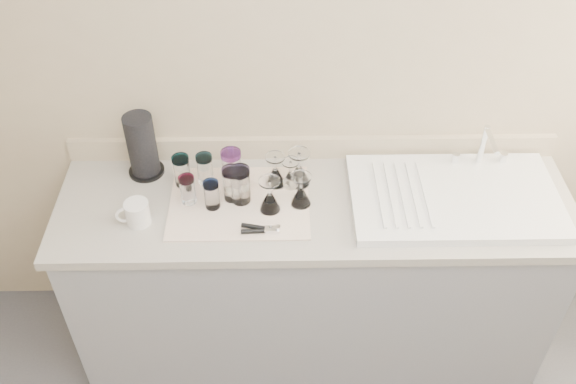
{
  "coord_description": "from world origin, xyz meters",
  "views": [
    {
      "loc": [
        -0.14,
        -0.65,
        2.64
      ],
      "look_at": [
        -0.11,
        1.15,
        1.0
      ],
      "focal_mm": 40.0,
      "sensor_mm": 36.0,
      "label": 1
    }
  ],
  "objects_px": {
    "tumbler_purple": "(232,168)",
    "goblet_front_right": "(301,194)",
    "tumbler_cyan": "(205,169)",
    "goblet_front_left": "(270,199)",
    "tumbler_magenta": "(188,189)",
    "paper_towel_roll": "(142,146)",
    "goblet_back_left": "(275,174)",
    "sink_unit": "(455,196)",
    "tumbler_lavender": "(240,185)",
    "can_opener": "(261,229)",
    "white_mug": "(137,213)",
    "tumbler_blue": "(212,194)",
    "tumbler_teal": "(182,171)",
    "goblet_back_right": "(299,173)",
    "goblet_extra": "(290,177)",
    "tumbler_extra": "(232,184)"
  },
  "relations": [
    {
      "from": "tumbler_cyan",
      "to": "goblet_front_right",
      "type": "bearing_deg",
      "value": -19.57
    },
    {
      "from": "sink_unit",
      "to": "goblet_front_left",
      "type": "bearing_deg",
      "value": -176.26
    },
    {
      "from": "white_mug",
      "to": "sink_unit",
      "type": "bearing_deg",
      "value": 4.87
    },
    {
      "from": "tumbler_teal",
      "to": "paper_towel_roll",
      "type": "relative_size",
      "value": 0.5
    },
    {
      "from": "tumbler_cyan",
      "to": "tumbler_magenta",
      "type": "distance_m",
      "value": 0.13
    },
    {
      "from": "sink_unit",
      "to": "tumbler_lavender",
      "type": "height_order",
      "value": "sink_unit"
    },
    {
      "from": "tumbler_teal",
      "to": "can_opener",
      "type": "xyz_separation_m",
      "value": [
        0.32,
        -0.27,
        -0.06
      ]
    },
    {
      "from": "goblet_extra",
      "to": "paper_towel_roll",
      "type": "xyz_separation_m",
      "value": [
        -0.6,
        0.1,
        0.09
      ]
    },
    {
      "from": "goblet_back_right",
      "to": "white_mug",
      "type": "relative_size",
      "value": 1.12
    },
    {
      "from": "tumbler_lavender",
      "to": "tumbler_extra",
      "type": "bearing_deg",
      "value": 156.67
    },
    {
      "from": "tumbler_lavender",
      "to": "can_opener",
      "type": "bearing_deg",
      "value": -65.41
    },
    {
      "from": "tumbler_purple",
      "to": "goblet_back_right",
      "type": "height_order",
      "value": "tumbler_purple"
    },
    {
      "from": "tumbler_cyan",
      "to": "paper_towel_roll",
      "type": "height_order",
      "value": "paper_towel_roll"
    },
    {
      "from": "tumbler_magenta",
      "to": "can_opener",
      "type": "height_order",
      "value": "tumbler_magenta"
    },
    {
      "from": "tumbler_lavender",
      "to": "goblet_front_left",
      "type": "xyz_separation_m",
      "value": [
        0.11,
        -0.05,
        -0.03
      ]
    },
    {
      "from": "white_mug",
      "to": "goblet_extra",
      "type": "bearing_deg",
      "value": 18.68
    },
    {
      "from": "goblet_front_right",
      "to": "can_opener",
      "type": "xyz_separation_m",
      "value": [
        -0.16,
        -0.15,
        -0.04
      ]
    },
    {
      "from": "tumbler_purple",
      "to": "goblet_front_right",
      "type": "relative_size",
      "value": 1.15
    },
    {
      "from": "tumbler_blue",
      "to": "tumbler_teal",
      "type": "bearing_deg",
      "value": 133.51
    },
    {
      "from": "tumbler_magenta",
      "to": "goblet_front_right",
      "type": "xyz_separation_m",
      "value": [
        0.44,
        -0.02,
        -0.01
      ]
    },
    {
      "from": "tumbler_lavender",
      "to": "goblet_front_right",
      "type": "relative_size",
      "value": 1.12
    },
    {
      "from": "tumbler_teal",
      "to": "tumbler_extra",
      "type": "height_order",
      "value": "tumbler_extra"
    },
    {
      "from": "tumbler_teal",
      "to": "tumbler_extra",
      "type": "xyz_separation_m",
      "value": [
        0.2,
        -0.09,
        0.0
      ]
    },
    {
      "from": "goblet_extra",
      "to": "paper_towel_roll",
      "type": "distance_m",
      "value": 0.61
    },
    {
      "from": "paper_towel_roll",
      "to": "tumbler_cyan",
      "type": "bearing_deg",
      "value": -16.21
    },
    {
      "from": "tumbler_lavender",
      "to": "goblet_front_left",
      "type": "bearing_deg",
      "value": -24.7
    },
    {
      "from": "can_opener",
      "to": "paper_towel_roll",
      "type": "relative_size",
      "value": 0.53
    },
    {
      "from": "paper_towel_roll",
      "to": "tumbler_blue",
      "type": "bearing_deg",
      "value": -37.13
    },
    {
      "from": "tumbler_blue",
      "to": "white_mug",
      "type": "xyz_separation_m",
      "value": [
        -0.28,
        -0.08,
        -0.02
      ]
    },
    {
      "from": "tumbler_magenta",
      "to": "paper_towel_roll",
      "type": "relative_size",
      "value": 0.44
    },
    {
      "from": "tumbler_cyan",
      "to": "goblet_front_left",
      "type": "xyz_separation_m",
      "value": [
        0.26,
        -0.17,
        -0.02
      ]
    },
    {
      "from": "sink_unit",
      "to": "tumbler_lavender",
      "type": "xyz_separation_m",
      "value": [
        -0.85,
        0.0,
        0.07
      ]
    },
    {
      "from": "goblet_front_left",
      "to": "goblet_extra",
      "type": "bearing_deg",
      "value": 59.8
    },
    {
      "from": "goblet_front_right",
      "to": "goblet_extra",
      "type": "distance_m",
      "value": 0.12
    },
    {
      "from": "tumbler_extra",
      "to": "goblet_front_left",
      "type": "bearing_deg",
      "value": -24.39
    },
    {
      "from": "tumbler_extra",
      "to": "paper_towel_roll",
      "type": "xyz_separation_m",
      "value": [
        -0.37,
        0.17,
        0.05
      ]
    },
    {
      "from": "tumbler_lavender",
      "to": "can_opener",
      "type": "relative_size",
      "value": 1.07
    },
    {
      "from": "tumbler_magenta",
      "to": "goblet_back_right",
      "type": "relative_size",
      "value": 0.78
    },
    {
      "from": "tumbler_purple",
      "to": "goblet_back_left",
      "type": "xyz_separation_m",
      "value": [
        0.17,
        -0.0,
        -0.03
      ]
    },
    {
      "from": "tumbler_cyan",
      "to": "goblet_back_left",
      "type": "bearing_deg",
      "value": -3.13
    },
    {
      "from": "tumbler_cyan",
      "to": "tumbler_purple",
      "type": "xyz_separation_m",
      "value": [
        0.11,
        -0.01,
        0.01
      ]
    },
    {
      "from": "goblet_back_right",
      "to": "white_mug",
      "type": "xyz_separation_m",
      "value": [
        -0.62,
        -0.21,
        -0.01
      ]
    },
    {
      "from": "tumbler_extra",
      "to": "sink_unit",
      "type": "bearing_deg",
      "value": -1.25
    },
    {
      "from": "tumbler_magenta",
      "to": "paper_towel_roll",
      "type": "bearing_deg",
      "value": 135.88
    },
    {
      "from": "paper_towel_roll",
      "to": "tumbler_extra",
      "type": "bearing_deg",
      "value": -25.09
    },
    {
      "from": "goblet_back_right",
      "to": "goblet_front_left",
      "type": "xyz_separation_m",
      "value": [
        -0.12,
        -0.15,
        -0.0
      ]
    },
    {
      "from": "goblet_front_left",
      "to": "goblet_extra",
      "type": "height_order",
      "value": "goblet_front_left"
    },
    {
      "from": "goblet_back_left",
      "to": "sink_unit",
      "type": "bearing_deg",
      "value": -8.17
    },
    {
      "from": "tumbler_purple",
      "to": "goblet_front_right",
      "type": "xyz_separation_m",
      "value": [
        0.27,
        -0.12,
        -0.03
      ]
    },
    {
      "from": "tumbler_magenta",
      "to": "tumbler_purple",
      "type": "bearing_deg",
      "value": 31.52
    }
  ]
}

